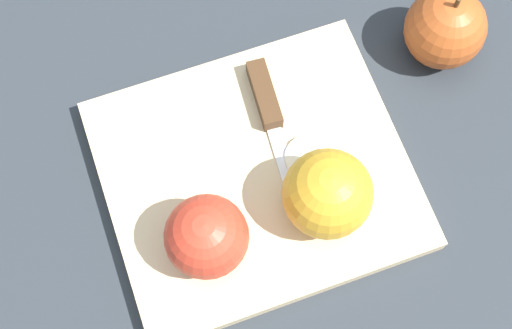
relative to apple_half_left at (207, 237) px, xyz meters
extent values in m
plane|color=#282D33|center=(0.06, 0.07, -0.06)|extent=(4.00, 4.00, 0.00)
cube|color=#D1B789|center=(0.06, 0.07, -0.05)|extent=(0.33, 0.30, 0.02)
sphere|color=red|center=(0.00, 0.00, 0.00)|extent=(0.08, 0.08, 0.08)
cylinder|color=#EFE5C6|center=(0.00, -0.01, 0.00)|extent=(0.07, 0.02, 0.08)
sphere|color=gold|center=(0.12, 0.01, 0.00)|extent=(0.09, 0.09, 0.09)
cylinder|color=#EFE5C6|center=(0.13, 0.02, 0.00)|extent=(0.03, 0.08, 0.08)
cube|color=silver|center=(0.09, 0.06, -0.04)|extent=(0.02, 0.09, 0.00)
cube|color=#472D19|center=(0.09, 0.14, -0.03)|extent=(0.02, 0.08, 0.02)
cylinder|color=#EFE5C6|center=(0.12, 0.06, -0.04)|extent=(0.05, 0.05, 0.01)
sphere|color=#AD4C1E|center=(0.29, 0.17, -0.02)|extent=(0.09, 0.09, 0.09)
cylinder|color=#4C3319|center=(0.29, 0.17, 0.03)|extent=(0.01, 0.01, 0.01)
camera|label=1|loc=(0.01, -0.17, 0.64)|focal=50.00mm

